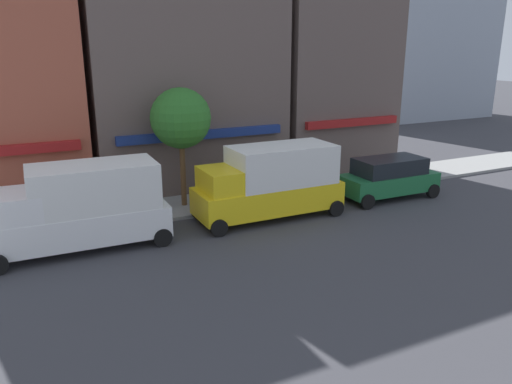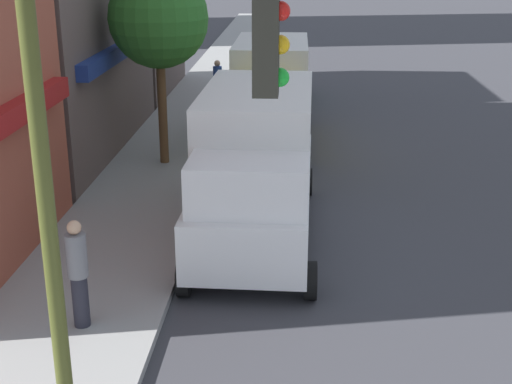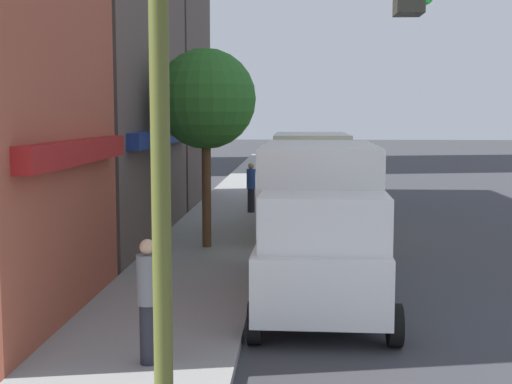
{
  "view_description": "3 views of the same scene",
  "coord_description": "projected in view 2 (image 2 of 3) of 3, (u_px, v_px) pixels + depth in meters",
  "views": [
    {
      "loc": [
        9.6,
        -13.0,
        7.04
      ],
      "look_at": [
        18.29,
        4.7,
        1.2
      ],
      "focal_mm": 35.0,
      "sensor_mm": 36.0,
      "label": 1
    },
    {
      "loc": [
        -2.54,
        3.89,
        5.84
      ],
      "look_at": [
        11.29,
        4.7,
        1.0
      ],
      "focal_mm": 50.0,
      "sensor_mm": 36.0,
      "label": 2
    },
    {
      "loc": [
        -2.37,
        5.17,
        3.63
      ],
      "look_at": [
        12.51,
        6.0,
        2.0
      ],
      "focal_mm": 50.0,
      "sensor_mm": 36.0,
      "label": 3
    }
  ],
  "objects": [
    {
      "name": "box_truck_yellow",
      "position": [
        271.0,
        91.0,
        21.7
      ],
      "size": [
        6.21,
        2.42,
        3.04
      ],
      "rotation": [
        0.0,
        0.0,
        0.0
      ],
      "color": "yellow",
      "rests_on": "ground_plane"
    },
    {
      "name": "box_truck_white",
      "position": [
        256.0,
        164.0,
        14.56
      ],
      "size": [
        6.25,
        2.42,
        3.04
      ],
      "rotation": [
        0.0,
        0.0,
        -0.02
      ],
      "color": "white",
      "rests_on": "ground_plane"
    },
    {
      "name": "street_tree",
      "position": [
        158.0,
        19.0,
        18.35
      ],
      "size": [
        2.6,
        2.6,
        5.18
      ],
      "color": "brown",
      "rests_on": "sidewalk_left"
    },
    {
      "name": "suv_green",
      "position": [
        277.0,
        73.0,
        27.85
      ],
      "size": [
        4.73,
        2.12,
        1.94
      ],
      "rotation": [
        0.0,
        0.0,
        -0.01
      ],
      "color": "#1E6638",
      "rests_on": "ground_plane"
    },
    {
      "name": "pedestrian_blue_shirt",
      "position": [
        218.0,
        84.0,
        25.56
      ],
      "size": [
        0.32,
        0.32,
        1.77
      ],
      "rotation": [
        0.0,
        0.0,
        5.02
      ],
      "color": "#23232D",
      "rests_on": "sidewalk_left"
    },
    {
      "name": "pedestrian_grey_coat",
      "position": [
        78.0,
        272.0,
        10.94
      ],
      "size": [
        0.32,
        0.32,
        1.77
      ],
      "rotation": [
        0.0,
        0.0,
        5.82
      ],
      "color": "#23232D",
      "rests_on": "sidewalk_left"
    },
    {
      "name": "traffic_signal",
      "position": [
        137.0,
        156.0,
        6.95
      ],
      "size": [
        0.32,
        4.11,
        5.7
      ],
      "color": "#474C1E",
      "rests_on": "ground_plane"
    }
  ]
}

